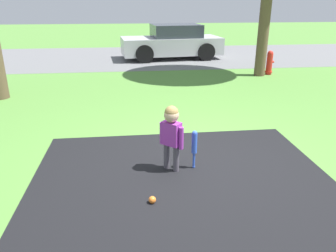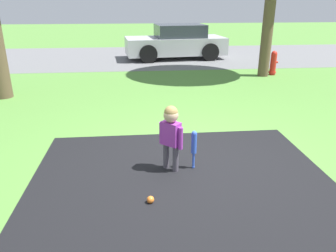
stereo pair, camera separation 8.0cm
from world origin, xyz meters
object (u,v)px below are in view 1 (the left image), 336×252
(fire_hydrant, at_px, (269,63))
(baseball_bat, at_px, (194,144))
(parked_car, at_px, (172,42))
(child, at_px, (171,129))
(sports_ball, at_px, (152,200))

(fire_hydrant, bearing_deg, baseball_bat, -121.13)
(fire_hydrant, bearing_deg, parked_car, 128.09)
(baseball_bat, bearing_deg, child, -179.38)
(baseball_bat, height_order, fire_hydrant, fire_hydrant)
(baseball_bat, bearing_deg, parked_car, 84.60)
(baseball_bat, distance_m, sports_ball, 1.07)
(child, distance_m, fire_hydrant, 7.04)
(parked_car, bearing_deg, baseball_bat, 78.75)
(sports_ball, xyz_separation_m, fire_hydrant, (4.19, 6.66, 0.32))
(baseball_bat, bearing_deg, fire_hydrant, 58.87)
(child, relative_size, sports_ball, 10.72)
(fire_hydrant, xyz_separation_m, parked_car, (-2.67, 3.40, 0.26))
(baseball_bat, xyz_separation_m, parked_car, (0.88, 9.28, 0.26))
(child, relative_size, baseball_bat, 1.65)
(baseball_bat, distance_m, parked_car, 9.32)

